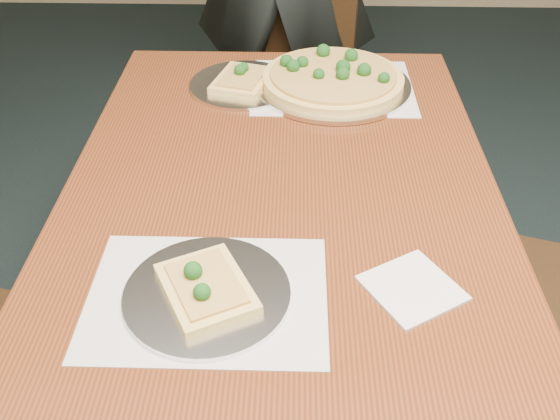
{
  "coord_description": "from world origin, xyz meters",
  "views": [
    {
      "loc": [
        -0.3,
        -0.2,
        1.51
      ],
      "look_at": [
        -0.33,
        0.77,
        0.75
      ],
      "focal_mm": 40.0,
      "sensor_mm": 36.0,
      "label": 1
    }
  ],
  "objects_px": {
    "chair_far": "(289,76)",
    "pizza_pan": "(333,79)",
    "slice_plate_far": "(243,82)",
    "dining_table": "(280,245)",
    "slice_plate_near": "(206,291)"
  },
  "relations": [
    {
      "from": "slice_plate_near",
      "to": "dining_table",
      "type": "bearing_deg",
      "value": 64.15
    },
    {
      "from": "pizza_pan",
      "to": "chair_far",
      "type": "bearing_deg",
      "value": 102.4
    },
    {
      "from": "chair_far",
      "to": "pizza_pan",
      "type": "relative_size",
      "value": 2.23
    },
    {
      "from": "dining_table",
      "to": "pizza_pan",
      "type": "height_order",
      "value": "pizza_pan"
    },
    {
      "from": "pizza_pan",
      "to": "slice_plate_near",
      "type": "bearing_deg",
      "value": -107.3
    },
    {
      "from": "chair_far",
      "to": "slice_plate_far",
      "type": "bearing_deg",
      "value": -88.01
    },
    {
      "from": "dining_table",
      "to": "slice_plate_far",
      "type": "height_order",
      "value": "slice_plate_far"
    },
    {
      "from": "pizza_pan",
      "to": "slice_plate_near",
      "type": "height_order",
      "value": "pizza_pan"
    },
    {
      "from": "dining_table",
      "to": "pizza_pan",
      "type": "distance_m",
      "value": 0.56
    },
    {
      "from": "chair_far",
      "to": "pizza_pan",
      "type": "height_order",
      "value": "chair_far"
    },
    {
      "from": "slice_plate_near",
      "to": "slice_plate_far",
      "type": "bearing_deg",
      "value": 89.78
    },
    {
      "from": "dining_table",
      "to": "chair_far",
      "type": "height_order",
      "value": "chair_far"
    },
    {
      "from": "dining_table",
      "to": "slice_plate_near",
      "type": "height_order",
      "value": "slice_plate_near"
    },
    {
      "from": "chair_far",
      "to": "pizza_pan",
      "type": "bearing_deg",
      "value": -63.74
    },
    {
      "from": "pizza_pan",
      "to": "slice_plate_far",
      "type": "distance_m",
      "value": 0.24
    }
  ]
}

